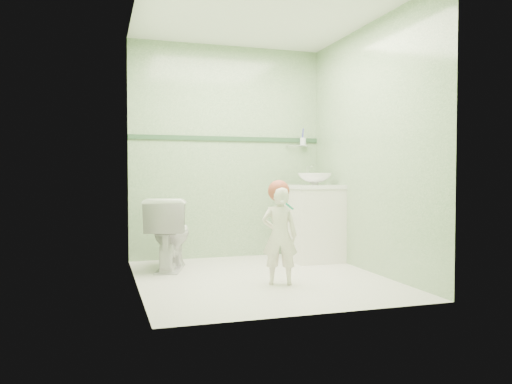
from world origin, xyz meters
name	(u,v)px	position (x,y,z in m)	size (l,w,h in m)	color
ground	(261,278)	(0.00, 0.00, 0.00)	(2.50, 2.50, 0.00)	beige
room_shell	(261,146)	(0.00, 0.00, 1.20)	(2.50, 2.54, 2.40)	#7CA575
trim_stripe	(228,139)	(0.00, 1.24, 1.35)	(2.20, 0.02, 0.05)	#2D4F32
vanity	(315,224)	(0.84, 0.70, 0.40)	(0.52, 0.50, 0.80)	white
counter	(315,187)	(0.84, 0.70, 0.81)	(0.54, 0.52, 0.04)	white
basin	(315,179)	(0.84, 0.70, 0.89)	(0.37, 0.37, 0.13)	white
faucet	(308,172)	(0.84, 0.89, 0.97)	(0.03, 0.13, 0.18)	silver
cup_holder	(302,142)	(0.89, 1.18, 1.33)	(0.26, 0.07, 0.21)	silver
toilet	(169,234)	(-0.74, 0.67, 0.36)	(0.40, 0.70, 0.72)	white
toddler	(280,236)	(0.07, -0.29, 0.42)	(0.31, 0.20, 0.84)	beige
hair_cap	(279,191)	(0.07, -0.27, 0.80)	(0.19, 0.19, 0.19)	#A44831
teal_toothbrush	(289,206)	(0.10, -0.44, 0.68)	(0.11, 0.14, 0.08)	#158E6A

